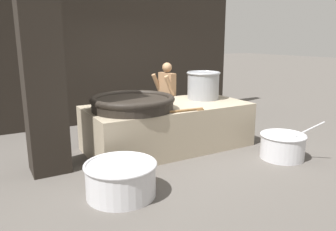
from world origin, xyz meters
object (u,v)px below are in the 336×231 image
Objects in this scene: cook at (167,94)px; giant_wok_near at (133,102)px; prep_bowl_meat at (121,178)px; prep_bowl_vegetables at (283,145)px; stock_pot at (203,85)px.

giant_wok_near is at bearing 31.94° from cook.
giant_wok_near is 1.64m from prep_bowl_meat.
giant_wok_near is 1.58× the size of prep_bowl_vegetables.
stock_pot is at bearing 104.54° from cook.
cook reaches higher than stock_pot.
cook reaches higher than prep_bowl_meat.
prep_bowl_vegetables reaches higher than prep_bowl_meat.
giant_wok_near is 2.59m from prep_bowl_vegetables.
giant_wok_near is 1.65m from cook.
giant_wok_near is 0.96× the size of cook.
giant_wok_near is 1.63m from stock_pot.
stock_pot is 0.73× the size of prep_bowl_vegetables.
prep_bowl_meat is at bearing -147.20° from stock_pot.
cook is (1.26, 1.06, -0.13)m from giant_wok_near.
giant_wok_near reaches higher than prep_bowl_vegetables.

